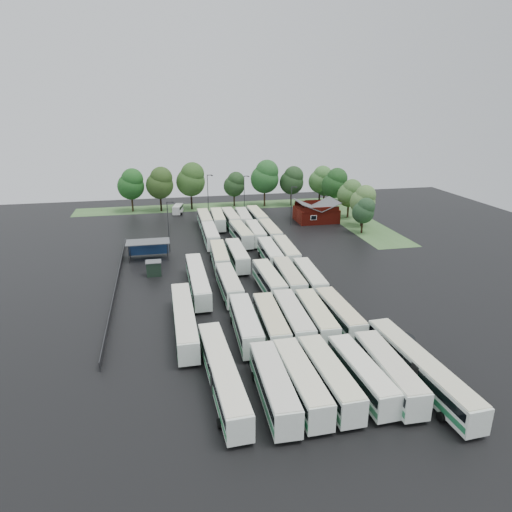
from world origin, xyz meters
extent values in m
plane|color=black|center=(0.00, 0.00, 0.00)|extent=(160.00, 160.00, 0.00)
cube|color=maroon|center=(24.00, 42.80, 1.70)|extent=(10.00, 8.00, 3.40)
cube|color=#4C4F51|center=(21.50, 42.80, 4.30)|extent=(5.07, 8.60, 2.19)
cube|color=#4C4F51|center=(26.50, 42.80, 4.30)|extent=(5.07, 8.60, 2.19)
cube|color=maroon|center=(24.00, 38.80, 3.90)|extent=(9.00, 0.20, 1.20)
cube|color=silver|center=(22.00, 38.75, 2.00)|extent=(1.60, 0.12, 1.20)
cylinder|color=#2D2D30|center=(-20.80, 20.00, 1.70)|extent=(0.16, 0.16, 3.40)
cylinder|color=#2D2D30|center=(-13.60, 20.00, 1.70)|extent=(0.16, 0.16, 3.40)
cylinder|color=#2D2D30|center=(-20.80, 23.20, 1.70)|extent=(0.16, 0.16, 3.40)
cylinder|color=#2D2D30|center=(-13.60, 23.20, 1.70)|extent=(0.16, 0.16, 3.40)
cube|color=#4C4F51|center=(-17.20, 21.60, 3.50)|extent=(8.20, 4.20, 0.15)
cube|color=navy|center=(-17.20, 23.50, 1.60)|extent=(7.60, 0.08, 2.60)
cube|color=black|center=(-16.20, 12.60, 1.25)|extent=(2.50, 2.00, 2.50)
cube|color=#4C4F51|center=(-16.20, 12.60, 2.56)|extent=(2.70, 2.20, 0.12)
cube|color=#426B34|center=(2.00, 64.80, 0.01)|extent=(80.00, 10.00, 0.01)
cube|color=#426B34|center=(34.00, 42.80, 0.01)|extent=(10.00, 50.00, 0.01)
cube|color=#2D2D30|center=(-22.20, 8.00, 0.60)|extent=(0.10, 50.00, 1.20)
cube|color=white|center=(-4.20, -26.29, 1.95)|extent=(2.93, 12.87, 2.94)
cube|color=black|center=(-4.20, -26.29, 2.54)|extent=(2.98, 12.36, 0.94)
cube|color=#358158|center=(-4.20, -26.29, 1.30)|extent=(2.98, 12.62, 0.65)
cube|color=silver|center=(-4.20, -26.29, 3.47)|extent=(2.81, 12.49, 0.13)
cylinder|color=black|center=(-4.20, -30.39, 0.48)|extent=(2.72, 1.03, 1.03)
cylinder|color=black|center=(-4.20, -22.18, 0.48)|extent=(2.72, 1.03, 1.03)
cube|color=white|center=(-1.28, -26.06, 1.94)|extent=(2.83, 12.77, 2.92)
cube|color=black|center=(-1.28, -26.06, 2.52)|extent=(2.89, 12.26, 0.93)
cube|color=#298752|center=(-1.28, -26.06, 1.29)|extent=(2.88, 12.52, 0.64)
cube|color=#F3E9C8|center=(-1.28, -26.06, 3.45)|extent=(2.72, 12.39, 0.13)
cylinder|color=black|center=(-1.28, -30.14, 0.48)|extent=(2.71, 1.02, 1.02)
cylinder|color=black|center=(-1.28, -21.99, 0.48)|extent=(2.71, 1.02, 1.02)
cube|color=white|center=(1.81, -25.98, 1.94)|extent=(3.01, 12.80, 2.92)
cube|color=black|center=(1.81, -25.98, 2.52)|extent=(3.05, 12.29, 0.93)
cube|color=#43865B|center=(1.81, -25.98, 1.29)|extent=(3.05, 12.55, 0.64)
cube|color=#EAE8BF|center=(1.81, -25.98, 3.45)|extent=(2.89, 12.42, 0.13)
cylinder|color=black|center=(1.81, -30.05, 0.48)|extent=(2.71, 1.02, 1.02)
cylinder|color=black|center=(1.81, -21.90, 0.48)|extent=(2.71, 1.02, 1.02)
cube|color=white|center=(5.38, -26.06, 1.86)|extent=(3.08, 12.33, 2.80)
cube|color=black|center=(5.38, -26.06, 2.42)|extent=(3.12, 11.84, 0.90)
cube|color=#3A8055|center=(5.38, -26.06, 1.24)|extent=(3.12, 12.09, 0.62)
cube|color=white|center=(5.38, -26.06, 3.31)|extent=(2.96, 11.96, 0.12)
cylinder|color=black|center=(5.38, -29.98, 0.46)|extent=(2.60, 0.98, 0.98)
cylinder|color=black|center=(5.38, -22.15, 0.46)|extent=(2.60, 0.98, 0.98)
cube|color=white|center=(8.35, -26.35, 1.95)|extent=(2.93, 12.85, 2.93)
cube|color=black|center=(8.35, -26.35, 2.53)|extent=(2.99, 12.34, 0.94)
cube|color=#2C8553|center=(8.35, -26.35, 1.30)|extent=(2.98, 12.59, 0.64)
cube|color=beige|center=(8.35, -26.35, 3.46)|extent=(2.82, 12.46, 0.13)
cylinder|color=black|center=(8.35, -30.44, 0.48)|extent=(2.72, 1.02, 1.02)
cylinder|color=black|center=(8.35, -22.25, 0.48)|extent=(2.72, 1.02, 1.02)
cube|color=white|center=(-4.51, -12.51, 1.94)|extent=(3.02, 12.82, 2.92)
cube|color=black|center=(-4.51, -12.51, 2.52)|extent=(3.07, 12.31, 0.93)
cube|color=#3E8256|center=(-4.51, -12.51, 1.30)|extent=(3.07, 12.57, 0.64)
cube|color=white|center=(-4.51, -12.51, 3.45)|extent=(2.91, 12.43, 0.13)
cylinder|color=black|center=(-4.51, -16.59, 0.48)|extent=(2.71, 1.02, 1.02)
cylinder|color=black|center=(-4.51, -8.43, 0.48)|extent=(2.71, 1.02, 1.02)
cube|color=white|center=(-1.20, -12.66, 1.91)|extent=(3.05, 12.65, 2.88)
cube|color=black|center=(-1.20, -12.66, 2.49)|extent=(3.10, 12.15, 0.92)
cube|color=#31794A|center=(-1.20, -12.66, 1.28)|extent=(3.10, 12.40, 0.63)
cube|color=beige|center=(-1.20, -12.66, 3.40)|extent=(2.94, 12.27, 0.13)
cylinder|color=black|center=(-1.20, -16.69, 0.47)|extent=(2.67, 1.01, 1.01)
cylinder|color=black|center=(-1.20, -8.64, 0.47)|extent=(2.67, 1.01, 1.01)
cube|color=white|center=(1.87, -12.39, 1.95)|extent=(3.06, 12.91, 2.94)
cube|color=black|center=(1.87, -12.39, 2.54)|extent=(3.11, 12.40, 0.94)
cube|color=#3D7D53|center=(1.87, -12.39, 1.30)|extent=(3.11, 12.66, 0.65)
cube|color=silver|center=(1.87, -12.39, 3.48)|extent=(2.94, 12.52, 0.13)
cylinder|color=black|center=(1.87, -16.50, 0.48)|extent=(2.73, 1.03, 1.03)
cylinder|color=black|center=(1.87, -8.28, 0.48)|extent=(2.73, 1.03, 1.03)
cube|color=white|center=(5.05, -12.44, 1.90)|extent=(3.06, 12.57, 2.86)
cube|color=black|center=(5.05, -12.44, 2.47)|extent=(3.10, 12.07, 0.92)
cube|color=#3A825B|center=(5.05, -12.44, 1.27)|extent=(3.10, 12.32, 0.63)
cube|color=beige|center=(5.05, -12.44, 3.38)|extent=(2.94, 12.19, 0.12)
cylinder|color=black|center=(5.05, -16.44, 0.47)|extent=(2.65, 1.00, 1.00)
cylinder|color=black|center=(5.05, -8.45, 0.47)|extent=(2.65, 1.00, 1.00)
cube|color=white|center=(8.44, -12.17, 1.86)|extent=(2.79, 12.29, 2.81)
cube|color=black|center=(8.44, -12.17, 2.42)|extent=(2.84, 11.80, 0.90)
cube|color=#367D57|center=(8.44, -12.17, 1.24)|extent=(2.84, 12.05, 0.62)
cube|color=beige|center=(8.44, -12.17, 3.32)|extent=(2.68, 11.92, 0.12)
cylinder|color=black|center=(8.44, -16.09, 0.46)|extent=(2.60, 0.98, 0.98)
cylinder|color=black|center=(8.44, -8.25, 0.46)|extent=(2.60, 0.98, 0.98)
cube|color=white|center=(-4.57, 1.16, 1.88)|extent=(2.70, 12.40, 2.84)
cube|color=black|center=(-4.57, 1.16, 2.45)|extent=(2.76, 11.91, 0.91)
cube|color=#367B55|center=(-4.57, 1.16, 1.26)|extent=(2.75, 12.16, 0.62)
cube|color=silver|center=(-4.57, 1.16, 3.35)|extent=(2.60, 12.03, 0.12)
cylinder|color=black|center=(-4.57, -2.80, 0.46)|extent=(2.63, 0.99, 0.99)
cylinder|color=black|center=(-4.57, 5.12, 0.46)|extent=(2.63, 0.99, 0.99)
cube|color=white|center=(1.92, 1.42, 1.92)|extent=(2.88, 12.64, 2.89)
cube|color=black|center=(1.92, 1.42, 2.49)|extent=(2.93, 12.14, 0.92)
cube|color=#328457|center=(1.92, 1.42, 1.28)|extent=(2.93, 12.39, 0.63)
cube|color=#F4F2C7|center=(1.92, 1.42, 3.41)|extent=(2.77, 12.26, 0.13)
cylinder|color=black|center=(1.92, -2.61, 0.47)|extent=(2.68, 1.01, 1.01)
cylinder|color=black|center=(1.92, 5.45, 0.47)|extent=(2.68, 1.01, 1.01)
cube|color=white|center=(5.25, 1.51, 1.96)|extent=(3.06, 12.93, 2.95)
cube|color=black|center=(5.25, 1.51, 2.54)|extent=(3.11, 12.42, 0.94)
cube|color=#287E50|center=(5.25, 1.51, 1.31)|extent=(3.11, 12.68, 0.65)
cube|color=beige|center=(5.25, 1.51, 3.48)|extent=(2.94, 12.54, 0.13)
cylinder|color=black|center=(5.25, -2.61, 0.48)|extent=(2.73, 1.03, 1.03)
cylinder|color=black|center=(5.25, 5.62, 0.48)|extent=(2.73, 1.03, 1.03)
cube|color=white|center=(8.58, 1.05, 1.88)|extent=(3.12, 12.47, 2.83)
cube|color=black|center=(8.58, 1.05, 2.45)|extent=(3.16, 11.98, 0.91)
cube|color=#2F7B50|center=(8.58, 1.05, 1.26)|extent=(3.16, 12.22, 0.62)
cube|color=white|center=(8.58, 1.05, 3.35)|extent=(3.01, 12.09, 0.12)
cylinder|color=black|center=(8.58, -2.90, 0.46)|extent=(2.63, 0.99, 0.99)
cylinder|color=black|center=(8.58, 5.01, 0.46)|extent=(2.63, 0.99, 0.99)
cube|color=white|center=(-4.32, 14.60, 1.89)|extent=(3.08, 12.52, 2.85)
cube|color=black|center=(-4.32, 14.60, 2.46)|extent=(3.12, 12.02, 0.91)
cube|color=#3F815C|center=(-4.32, 14.60, 1.26)|extent=(3.12, 12.27, 0.63)
cube|color=#F3E8B0|center=(-4.32, 14.60, 3.36)|extent=(2.96, 12.14, 0.12)
cylinder|color=black|center=(-4.32, 10.62, 0.47)|extent=(2.64, 0.99, 0.99)
cylinder|color=black|center=(-4.32, 18.57, 0.47)|extent=(2.64, 0.99, 0.99)
cube|color=white|center=(-1.01, 14.62, 1.92)|extent=(2.65, 12.62, 2.89)
cube|color=black|center=(-1.01, 14.62, 2.50)|extent=(2.71, 12.12, 0.93)
cube|color=#378158|center=(-1.01, 14.62, 1.28)|extent=(2.70, 12.37, 0.64)
cube|color=silver|center=(-1.01, 14.62, 3.42)|extent=(2.55, 12.24, 0.13)
cylinder|color=black|center=(-1.01, 10.58, 0.47)|extent=(2.68, 1.01, 1.01)
cylinder|color=black|center=(-1.01, 18.65, 0.47)|extent=(2.68, 1.01, 1.01)
cube|color=white|center=(5.26, 14.64, 1.88)|extent=(2.92, 12.44, 2.83)
cube|color=black|center=(5.26, 14.64, 2.45)|extent=(2.96, 11.94, 0.91)
cube|color=#227745|center=(5.26, 14.64, 1.26)|extent=(2.96, 12.19, 0.62)
cube|color=white|center=(5.26, 14.64, 3.35)|extent=(2.80, 12.06, 0.12)
cylinder|color=black|center=(5.26, 10.68, 0.46)|extent=(2.63, 0.99, 0.99)
cylinder|color=black|center=(5.26, 18.60, 0.46)|extent=(2.63, 0.99, 0.99)
cube|color=white|center=(8.39, 14.77, 1.93)|extent=(3.08, 12.79, 2.91)
cube|color=black|center=(8.39, 14.77, 2.51)|extent=(3.13, 12.28, 0.93)
cube|color=#2D8656|center=(8.39, 14.77, 1.29)|extent=(3.12, 12.53, 0.64)
cube|color=beige|center=(8.39, 14.77, 3.44)|extent=(2.96, 12.40, 0.13)
cylinder|color=black|center=(8.39, 10.71, 0.48)|extent=(2.70, 1.02, 1.02)
cylinder|color=black|center=(8.39, 18.84, 0.48)|extent=(2.70, 1.02, 1.02)
cube|color=white|center=(-4.41, 28.53, 1.94)|extent=(2.80, 12.81, 2.93)
cube|color=black|center=(-4.41, 28.53, 2.53)|extent=(2.86, 12.30, 0.94)
cube|color=#2A7A4E|center=(-4.41, 28.53, 1.30)|extent=(2.85, 12.56, 0.64)
cube|color=white|center=(-4.41, 28.53, 3.46)|extent=(2.69, 12.43, 0.13)
cylinder|color=black|center=(-4.41, 24.44, 0.48)|extent=(2.72, 1.02, 1.02)
cylinder|color=black|center=(-4.41, 32.62, 0.48)|extent=(2.72, 1.02, 1.02)
cube|color=white|center=(2.15, 28.38, 1.95)|extent=(3.28, 12.92, 2.93)
cube|color=black|center=(2.15, 28.38, 2.53)|extent=(3.31, 12.41, 0.94)
cube|color=#2E7B50|center=(2.15, 28.38, 1.30)|extent=(3.32, 12.66, 0.65)
cube|color=beige|center=(2.15, 28.38, 3.47)|extent=(3.15, 12.53, 0.13)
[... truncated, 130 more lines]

